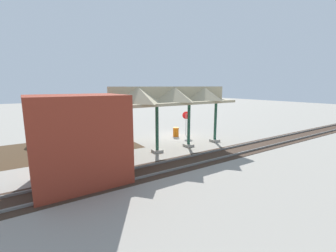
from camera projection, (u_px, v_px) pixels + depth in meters
ground_plane at (176, 136)px, 22.41m from camera, size 120.00×120.00×0.00m
dirt_work_zone at (69, 147)px, 18.39m from camera, size 10.38×7.00×0.01m
platform_canopy at (174, 97)px, 17.08m from camera, size 10.23×3.20×4.90m
rail_tracks at (229, 152)px, 16.82m from camera, size 60.00×2.58×0.15m
stop_sign at (186, 118)px, 22.66m from camera, size 0.72×0.30×2.41m
backhoe at (98, 132)px, 18.21m from camera, size 5.00×3.37×2.82m
dirt_mound at (38, 148)px, 18.23m from camera, size 3.83×3.83×1.95m
brick_utility_building at (79, 140)px, 11.37m from camera, size 4.49×3.45×4.51m
traffic_barrel at (176, 132)px, 22.21m from camera, size 0.56×0.56×0.90m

